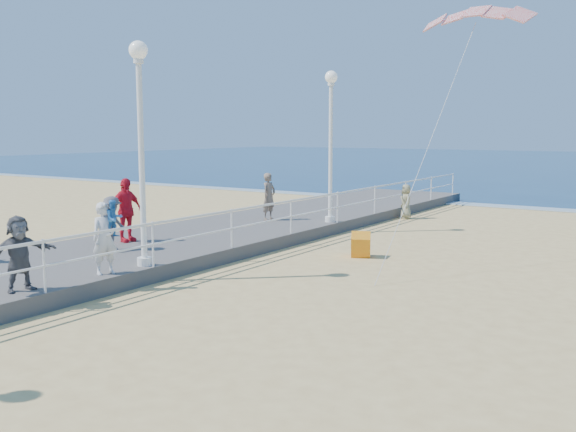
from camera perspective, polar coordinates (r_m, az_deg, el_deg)
The scene contains 15 objects.
ground at distance 12.86m, azimuth 4.39°, elevation -8.90°, with size 160.00×160.00×0.00m, color #E5C478.
surf_line at distance 32.04m, azimuth 22.64°, elevation 0.53°, with size 160.00×1.20×0.04m, color silver.
boardwalk at distance 17.61m, azimuth -17.46°, elevation -4.04°, with size 5.00×44.00×0.40m, color #67625D.
railing at distance 15.62m, azimuth -11.95°, elevation -1.40°, with size 0.05×42.00×0.55m.
lamp_post_mid at distance 15.65m, azimuth -12.96°, elevation 7.46°, with size 0.44×0.44×5.32m.
lamp_post_far at distance 22.80m, azimuth 3.82°, elevation 7.62°, with size 0.44×0.44×5.32m.
woman_holding_toddler at distance 15.12m, azimuth -15.97°, elevation -1.92°, with size 0.60×0.39×1.65m, color silver.
toddler_held at distance 15.03m, azimuth -15.23°, elevation -0.21°, with size 0.41×0.32×0.85m, color #3784CE.
spectator_2 at distance 18.10m, azimuth -15.39°, elevation -0.64°, with size 0.96×0.55×1.48m, color #545358.
spectator_3 at distance 19.36m, azimuth -14.24°, elevation 0.51°, with size 1.10×0.46×1.88m, color red.
spectator_5 at distance 14.11m, azimuth -22.78°, elevation -3.08°, with size 1.44×0.46×1.55m, color #535458.
spectator_6 at distance 23.37m, azimuth -1.70°, elevation 1.73°, with size 0.63×0.41×1.72m, color #7C6856.
beach_walker_c at distance 27.11m, azimuth 10.45°, elevation 1.27°, with size 0.70×0.46×1.44m, color gray.
box_kite at distance 18.73m, azimuth 6.49°, elevation -2.75°, with size 0.55×0.55×0.60m, color #DE4F0D.
kite_parafoil at distance 19.49m, azimuth 16.40°, elevation 17.05°, with size 3.11×0.90×0.30m, color red, non-canonical shape.
Camera 1 is at (6.00, -10.77, 3.64)m, focal length 40.00 mm.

